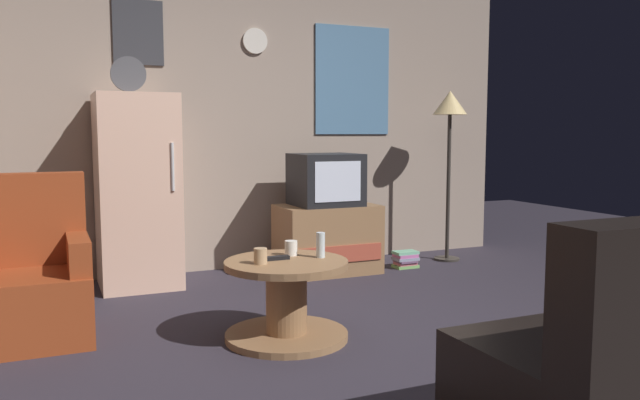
{
  "coord_description": "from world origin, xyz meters",
  "views": [
    {
      "loc": [
        -1.65,
        -3.0,
        1.2
      ],
      "look_at": [
        0.05,
        0.9,
        0.75
      ],
      "focal_mm": 35.55,
      "sensor_mm": 36.0,
      "label": 1
    }
  ],
  "objects_px": {
    "armchair": "(28,281)",
    "book_stack": "(405,259)",
    "mug_ceramic_white": "(291,248)",
    "standing_lamp": "(450,116)",
    "mug_ceramic_tan": "(260,256)",
    "crt_tv": "(326,180)",
    "coffee_table": "(286,300)",
    "wine_glass": "(321,245)",
    "fridge": "(137,191)",
    "tv_stand": "(327,239)",
    "remote_control": "(277,258)"
  },
  "relations": [
    {
      "from": "crt_tv",
      "to": "mug_ceramic_tan",
      "type": "height_order",
      "value": "crt_tv"
    },
    {
      "from": "mug_ceramic_white",
      "to": "armchair",
      "type": "bearing_deg",
      "value": 161.26
    },
    {
      "from": "crt_tv",
      "to": "remote_control",
      "type": "distance_m",
      "value": 1.81
    },
    {
      "from": "armchair",
      "to": "book_stack",
      "type": "distance_m",
      "value": 3.16
    },
    {
      "from": "crt_tv",
      "to": "wine_glass",
      "type": "xyz_separation_m",
      "value": [
        -0.71,
        -1.53,
        -0.26
      ]
    },
    {
      "from": "mug_ceramic_tan",
      "to": "book_stack",
      "type": "bearing_deg",
      "value": 38.45
    },
    {
      "from": "standing_lamp",
      "to": "mug_ceramic_white",
      "type": "distance_m",
      "value": 2.71
    },
    {
      "from": "mug_ceramic_white",
      "to": "mug_ceramic_tan",
      "type": "xyz_separation_m",
      "value": [
        -0.25,
        -0.16,
        0.0
      ]
    },
    {
      "from": "fridge",
      "to": "coffee_table",
      "type": "distance_m",
      "value": 1.86
    },
    {
      "from": "crt_tv",
      "to": "mug_ceramic_white",
      "type": "bearing_deg",
      "value": -121.3
    },
    {
      "from": "standing_lamp",
      "to": "wine_glass",
      "type": "bearing_deg",
      "value": -141.85
    },
    {
      "from": "standing_lamp",
      "to": "armchair",
      "type": "xyz_separation_m",
      "value": [
        -3.59,
        -0.94,
        -1.02
      ]
    },
    {
      "from": "armchair",
      "to": "book_stack",
      "type": "relative_size",
      "value": 4.52
    },
    {
      "from": "coffee_table",
      "to": "armchair",
      "type": "distance_m",
      "value": 1.52
    },
    {
      "from": "fridge",
      "to": "armchair",
      "type": "height_order",
      "value": "fridge"
    },
    {
      "from": "remote_control",
      "to": "book_stack",
      "type": "distance_m",
      "value": 2.24
    },
    {
      "from": "book_stack",
      "to": "armchair",
      "type": "bearing_deg",
      "value": -165.34
    },
    {
      "from": "fridge",
      "to": "tv_stand",
      "type": "distance_m",
      "value": 1.63
    },
    {
      "from": "tv_stand",
      "to": "coffee_table",
      "type": "bearing_deg",
      "value": -121.79
    },
    {
      "from": "tv_stand",
      "to": "book_stack",
      "type": "distance_m",
      "value": 0.76
    },
    {
      "from": "crt_tv",
      "to": "book_stack",
      "type": "distance_m",
      "value": 1.04
    },
    {
      "from": "crt_tv",
      "to": "mug_ceramic_tan",
      "type": "xyz_separation_m",
      "value": [
        -1.1,
        -1.56,
        -0.29
      ]
    },
    {
      "from": "coffee_table",
      "to": "armchair",
      "type": "bearing_deg",
      "value": 155.58
    },
    {
      "from": "standing_lamp",
      "to": "book_stack",
      "type": "distance_m",
      "value": 1.4
    },
    {
      "from": "fridge",
      "to": "mug_ceramic_tan",
      "type": "bearing_deg",
      "value": -75.56
    },
    {
      "from": "coffee_table",
      "to": "wine_glass",
      "type": "bearing_deg",
      "value": 0.61
    },
    {
      "from": "standing_lamp",
      "to": "armchair",
      "type": "relative_size",
      "value": 1.66
    },
    {
      "from": "fridge",
      "to": "crt_tv",
      "type": "xyz_separation_m",
      "value": [
        1.54,
        -0.15,
        0.05
      ]
    },
    {
      "from": "wine_glass",
      "to": "mug_ceramic_tan",
      "type": "distance_m",
      "value": 0.39
    },
    {
      "from": "standing_lamp",
      "to": "mug_ceramic_tan",
      "type": "height_order",
      "value": "standing_lamp"
    },
    {
      "from": "tv_stand",
      "to": "wine_glass",
      "type": "xyz_separation_m",
      "value": [
        -0.73,
        -1.53,
        0.25
      ]
    },
    {
      "from": "tv_stand",
      "to": "crt_tv",
      "type": "height_order",
      "value": "crt_tv"
    },
    {
      "from": "standing_lamp",
      "to": "mug_ceramic_white",
      "type": "height_order",
      "value": "standing_lamp"
    },
    {
      "from": "fridge",
      "to": "remote_control",
      "type": "xyz_separation_m",
      "value": [
        0.56,
        -1.64,
        -0.28
      ]
    },
    {
      "from": "wine_glass",
      "to": "mug_ceramic_white",
      "type": "height_order",
      "value": "wine_glass"
    },
    {
      "from": "wine_glass",
      "to": "mug_ceramic_white",
      "type": "bearing_deg",
      "value": 136.94
    },
    {
      "from": "crt_tv",
      "to": "coffee_table",
      "type": "xyz_separation_m",
      "value": [
        -0.93,
        -1.53,
        -0.57
      ]
    },
    {
      "from": "coffee_table",
      "to": "standing_lamp",
      "type": "bearing_deg",
      "value": 35.34
    },
    {
      "from": "coffee_table",
      "to": "book_stack",
      "type": "relative_size",
      "value": 3.39
    },
    {
      "from": "standing_lamp",
      "to": "coffee_table",
      "type": "relative_size",
      "value": 2.21
    },
    {
      "from": "crt_tv",
      "to": "book_stack",
      "type": "relative_size",
      "value": 2.54
    },
    {
      "from": "fridge",
      "to": "tv_stand",
      "type": "bearing_deg",
      "value": -5.44
    },
    {
      "from": "fridge",
      "to": "mug_ceramic_white",
      "type": "relative_size",
      "value": 19.67
    },
    {
      "from": "armchair",
      "to": "coffee_table",
      "type": "bearing_deg",
      "value": -24.42
    },
    {
      "from": "mug_ceramic_white",
      "to": "crt_tv",
      "type": "bearing_deg",
      "value": 58.7
    },
    {
      "from": "fridge",
      "to": "standing_lamp",
      "type": "relative_size",
      "value": 1.11
    },
    {
      "from": "remote_control",
      "to": "book_stack",
      "type": "relative_size",
      "value": 0.71
    },
    {
      "from": "tv_stand",
      "to": "remote_control",
      "type": "height_order",
      "value": "tv_stand"
    },
    {
      "from": "armchair",
      "to": "remote_control",
      "type": "bearing_deg",
      "value": -23.71
    },
    {
      "from": "armchair",
      "to": "mug_ceramic_tan",
      "type": "bearing_deg",
      "value": -28.49
    }
  ]
}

